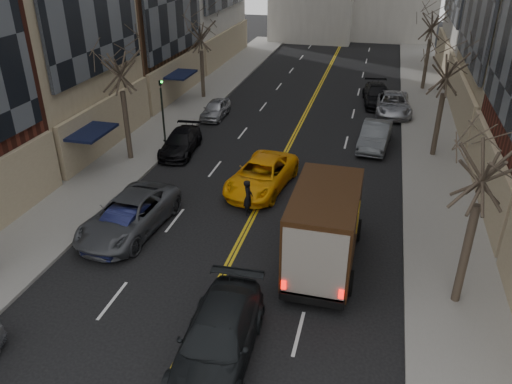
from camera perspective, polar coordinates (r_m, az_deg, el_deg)
sidewalk_left at (r=36.87m, az=-9.45°, el=8.05°), size 4.00×66.00×0.15m
sidewalk_right at (r=34.22m, az=19.64°, el=5.23°), size 4.00×66.00×0.15m
tree_lf_mid at (r=29.04m, az=-15.60°, el=15.57°), size 3.20×3.20×8.91m
tree_lf_far at (r=40.79m, az=-6.43°, el=18.74°), size 3.20×3.20×8.12m
tree_rt_near at (r=17.16m, az=25.40°, el=5.49°), size 3.20×3.20×8.71m
tree_rt_mid at (r=30.60m, az=21.31°, el=14.48°), size 3.20×3.20×8.32m
tree_rt_far at (r=45.27m, az=19.76°, el=19.18°), size 3.20×3.20×9.11m
traffic_signal at (r=31.06m, az=-10.67°, el=9.59°), size 0.29×0.26×4.70m
ups_truck at (r=20.05m, az=7.95°, el=-3.79°), size 2.73×6.54×3.56m
observer_sedan at (r=16.36m, az=-4.37°, el=-16.36°), size 2.48×5.66×1.62m
taxi at (r=26.31m, az=0.64°, el=1.96°), size 3.33×5.92×1.56m
pedestrian at (r=23.81m, az=-0.91°, el=-0.63°), size 0.54×0.72×1.80m
parked_lf_b at (r=22.77m, az=-15.08°, el=-3.72°), size 1.82×4.24×1.36m
parked_lf_c at (r=23.22m, az=-14.33°, el=-2.58°), size 3.16×6.07×1.64m
parked_lf_d at (r=31.21m, az=-8.61°, el=5.64°), size 2.30×4.75×1.33m
parked_lf_e at (r=37.20m, az=-4.65°, el=9.43°), size 1.52×3.77×1.28m
parked_rt_a at (r=32.47m, az=13.45°, el=6.28°), size 2.08×4.88×1.56m
parked_rt_b at (r=39.25m, az=15.36°, el=9.70°), size 2.89×5.65×1.53m
parked_rt_c at (r=41.26m, az=13.70°, el=10.72°), size 2.71×5.38×1.50m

